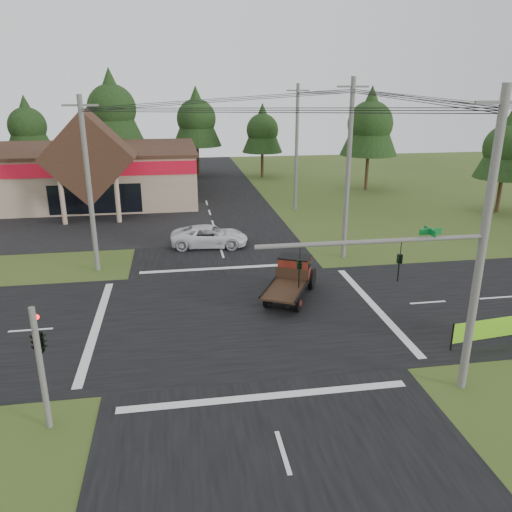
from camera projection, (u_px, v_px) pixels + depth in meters
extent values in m
plane|color=#394E1C|center=(241.00, 316.00, 24.96)|extent=(120.00, 120.00, 0.00)
cube|color=black|center=(241.00, 316.00, 24.96)|extent=(12.00, 120.00, 0.02)
cube|color=black|center=(241.00, 316.00, 24.96)|extent=(120.00, 12.00, 0.02)
cube|color=black|center=(40.00, 228.00, 40.62)|extent=(28.00, 14.00, 0.02)
cube|color=#9E826B|center=(43.00, 175.00, 49.80)|extent=(30.00, 15.00, 5.00)
cube|color=#352315|center=(39.00, 150.00, 48.99)|extent=(30.40, 15.40, 0.30)
cube|color=maroon|center=(19.00, 171.00, 42.23)|extent=(30.00, 0.12, 1.20)
cube|color=#352315|center=(89.00, 157.00, 41.86)|extent=(7.78, 4.00, 7.78)
cylinder|color=#9E826B|center=(63.00, 201.00, 41.00)|extent=(0.40, 0.40, 4.00)
cylinder|color=#9E826B|center=(117.00, 199.00, 41.66)|extent=(0.40, 0.40, 4.00)
cube|color=black|center=(95.00, 199.00, 44.00)|extent=(8.00, 0.08, 2.60)
cylinder|color=#595651|center=(474.00, 303.00, 17.96)|extent=(0.24, 0.24, 7.00)
cylinder|color=#595651|center=(373.00, 241.00, 16.55)|extent=(8.00, 0.16, 0.16)
imported|color=black|center=(399.00, 268.00, 17.02)|extent=(0.16, 0.20, 1.00)
imported|color=black|center=(299.00, 274.00, 16.50)|extent=(0.16, 0.20, 1.00)
cube|color=#0C6626|center=(430.00, 232.00, 16.77)|extent=(0.80, 0.04, 0.22)
cylinder|color=#595651|center=(41.00, 370.00, 16.12)|extent=(0.20, 0.20, 4.40)
imported|color=black|center=(36.00, 325.00, 15.82)|extent=(0.53, 2.48, 1.00)
sphere|color=#FF0C0C|center=(36.00, 317.00, 15.90)|extent=(0.18, 0.18, 0.18)
cylinder|color=#595651|center=(482.00, 250.00, 17.32)|extent=(0.30, 0.30, 11.00)
cube|color=#595651|center=(504.00, 102.00, 15.74)|extent=(2.00, 0.12, 0.12)
cylinder|color=#595651|center=(89.00, 187.00, 29.56)|extent=(0.30, 0.30, 10.50)
cube|color=#595651|center=(80.00, 105.00, 28.06)|extent=(2.00, 0.12, 0.12)
cylinder|color=#595651|center=(348.00, 172.00, 31.80)|extent=(0.30, 0.30, 11.50)
cube|color=#595651|center=(353.00, 87.00, 30.15)|extent=(2.00, 0.12, 0.12)
cylinder|color=#595651|center=(296.00, 149.00, 44.94)|extent=(0.30, 0.30, 11.20)
cube|color=#595651|center=(298.00, 90.00, 43.34)|extent=(2.00, 0.12, 0.12)
cylinder|color=#332316|center=(33.00, 166.00, 60.66)|extent=(0.36, 0.36, 3.50)
cone|color=black|center=(27.00, 123.00, 59.04)|extent=(5.60, 5.60, 6.60)
sphere|color=black|center=(27.00, 126.00, 59.14)|extent=(4.40, 4.40, 4.40)
cylinder|color=#332316|center=(116.00, 161.00, 61.07)|extent=(0.36, 0.36, 4.55)
cone|color=black|center=(111.00, 105.00, 58.96)|extent=(7.28, 7.28, 8.58)
sphere|color=black|center=(112.00, 109.00, 59.08)|extent=(5.72, 5.72, 5.72)
cylinder|color=#332316|center=(198.00, 161.00, 63.62)|extent=(0.36, 0.36, 3.85)
cone|color=black|center=(196.00, 116.00, 61.84)|extent=(6.16, 6.16, 7.26)
sphere|color=black|center=(196.00, 119.00, 61.94)|extent=(4.84, 4.84, 4.84)
cylinder|color=#332316|center=(262.00, 165.00, 63.07)|extent=(0.36, 0.36, 3.15)
cone|color=black|center=(262.00, 128.00, 61.61)|extent=(5.04, 5.04, 5.94)
sphere|color=black|center=(262.00, 130.00, 61.69)|extent=(3.96, 3.96, 3.96)
cylinder|color=#332316|center=(367.00, 172.00, 55.11)|extent=(0.36, 0.36, 3.85)
cone|color=black|center=(370.00, 121.00, 53.33)|extent=(6.16, 6.16, 7.26)
sphere|color=black|center=(370.00, 124.00, 53.43)|extent=(4.84, 4.84, 4.84)
cylinder|color=#332316|center=(499.00, 195.00, 45.21)|extent=(0.36, 0.36, 3.15)
cone|color=black|center=(507.00, 144.00, 43.75)|extent=(5.04, 5.04, 5.94)
sphere|color=black|center=(507.00, 147.00, 43.83)|extent=(3.96, 3.96, 3.96)
imported|color=white|center=(210.00, 236.00, 35.65)|extent=(5.66, 3.04, 1.51)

